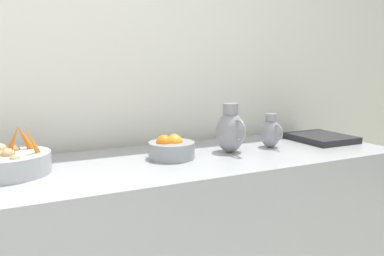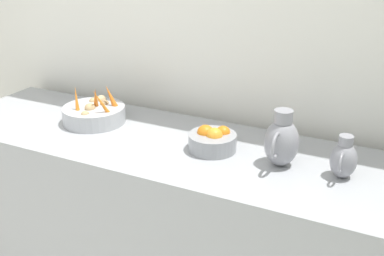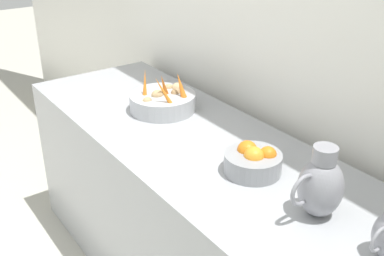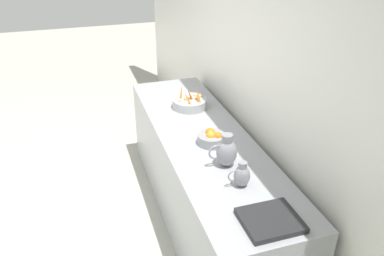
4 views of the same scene
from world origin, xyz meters
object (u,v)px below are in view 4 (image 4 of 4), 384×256
at_px(vegetable_colander, 190,103).
at_px(orange_bowl, 212,138).
at_px(metal_pitcher_tall, 226,152).
at_px(metal_pitcher_short, 242,175).

bearing_deg(vegetable_colander, orange_bowl, 86.96).
relative_size(metal_pitcher_tall, metal_pitcher_short, 1.36).
distance_m(vegetable_colander, metal_pitcher_tall, 1.03).
bearing_deg(orange_bowl, vegetable_colander, -93.04).
height_order(metal_pitcher_tall, metal_pitcher_short, metal_pitcher_tall).
bearing_deg(metal_pitcher_short, vegetable_colander, -91.86).
bearing_deg(metal_pitcher_short, orange_bowl, -90.45).
relative_size(vegetable_colander, metal_pitcher_short, 1.77).
bearing_deg(vegetable_colander, metal_pitcher_tall, 87.37).
xyz_separation_m(vegetable_colander, metal_pitcher_short, (0.04, 1.29, 0.04)).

